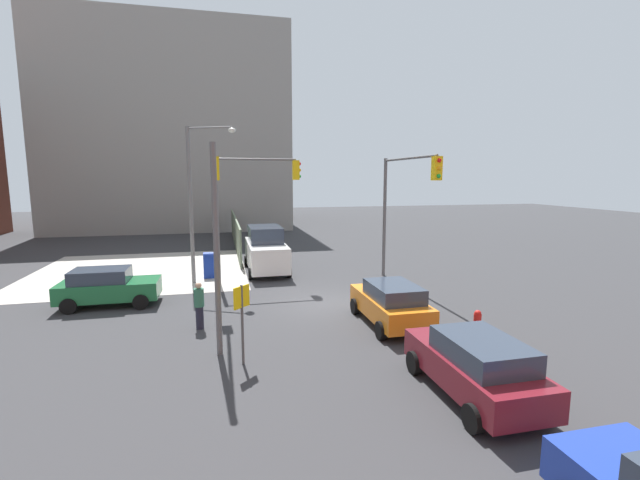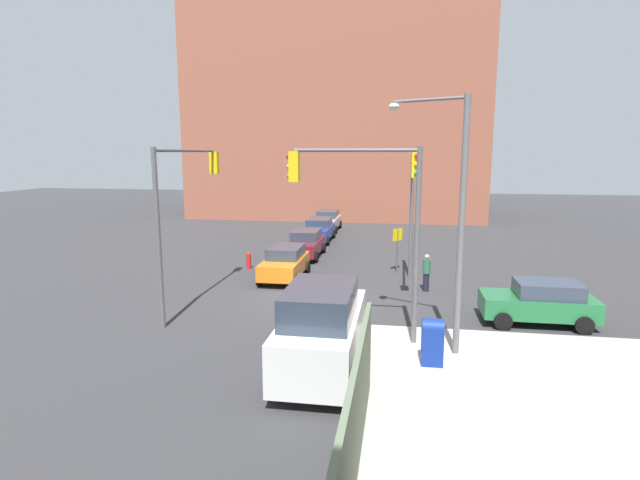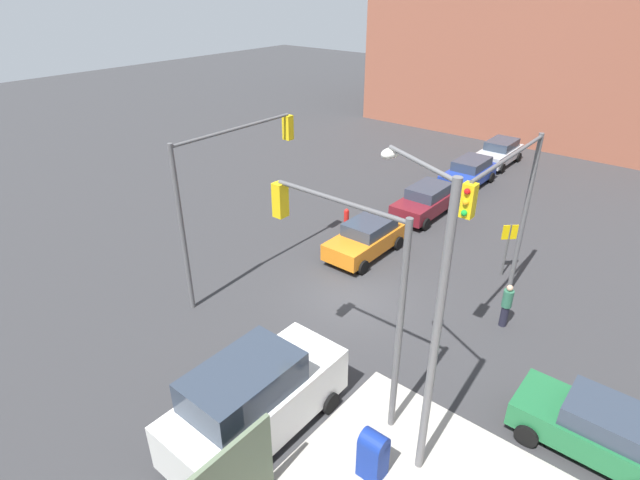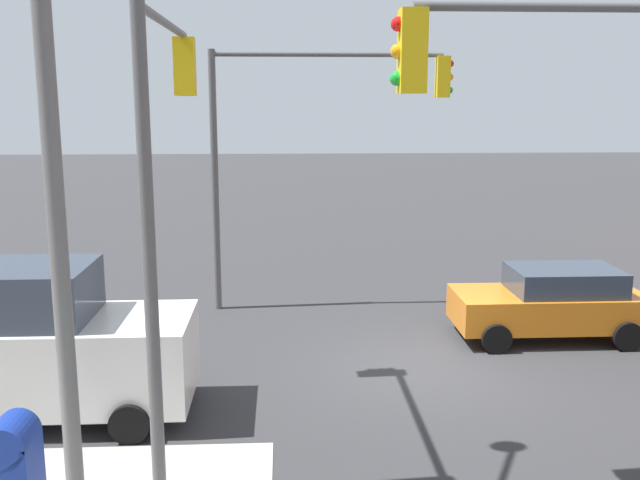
% 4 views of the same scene
% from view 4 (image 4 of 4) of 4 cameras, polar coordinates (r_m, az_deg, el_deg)
% --- Properties ---
extents(ground_plane, '(120.00, 120.00, 0.00)m').
position_cam_4_polar(ground_plane, '(14.62, 8.41, -10.17)').
color(ground_plane, '#333335').
extents(traffic_signal_se_corner, '(6.03, 0.36, 6.50)m').
position_cam_4_polar(traffic_signal_se_corner, '(17.87, -1.00, 9.13)').
color(traffic_signal_se_corner, '#59595B').
rests_on(traffic_signal_se_corner, ground).
extents(traffic_signal_ne_corner, '(0.36, 4.41, 6.50)m').
position_cam_4_polar(traffic_signal_ne_corner, '(10.64, -12.23, 7.06)').
color(traffic_signal_ne_corner, '#59595B').
rests_on(traffic_signal_ne_corner, ground).
extents(street_lamp_corner, '(1.45, 2.43, 8.00)m').
position_cam_4_polar(street_lamp_corner, '(8.20, -18.87, 6.57)').
color(street_lamp_corner, slate).
rests_on(street_lamp_corner, ground).
extents(mailbox_blue, '(0.56, 0.64, 1.43)m').
position_cam_4_polar(mailbox_blue, '(10.07, -23.33, -16.44)').
color(mailbox_blue, navy).
rests_on(mailbox_blue, ground).
extents(fire_hydrant, '(0.26, 0.26, 0.94)m').
position_cam_4_polar(fire_hydrant, '(19.79, 20.37, -3.62)').
color(fire_hydrant, red).
rests_on(fire_hydrant, ground).
extents(hatchback_orange, '(4.18, 2.02, 1.62)m').
position_cam_4_polar(hatchback_orange, '(16.82, 18.05, -4.73)').
color(hatchback_orange, orange).
rests_on(hatchback_orange, ground).
extents(van_white_delivery, '(5.40, 2.32, 2.62)m').
position_cam_4_polar(van_white_delivery, '(12.97, -22.71, -7.71)').
color(van_white_delivery, white).
rests_on(van_white_delivery, ground).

